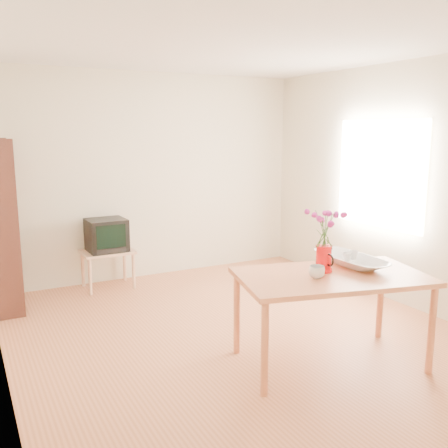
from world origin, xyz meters
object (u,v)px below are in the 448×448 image
table (331,284)px  pitcher (323,260)px  television (106,234)px  bowl (352,238)px  mug (317,272)px

table → pitcher: pitcher is taller
table → television: size_ratio=3.63×
table → bowl: bowl is taller
table → mug: bearing=-158.3°
mug → table: bearing=171.2°
pitcher → mug: pitcher is taller
table → mug: mug is taller
pitcher → television: 2.93m
table → pitcher: bearing=107.6°
mug → television: size_ratio=0.28×
bowl → television: 3.04m
mug → television: bearing=-89.5°
bowl → television: bowl is taller
table → television: 3.02m
table → television: (-1.06, 2.83, -0.02)m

